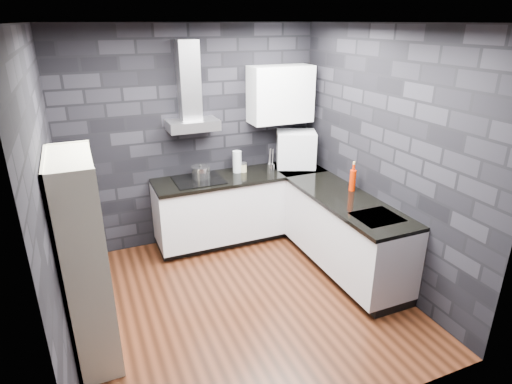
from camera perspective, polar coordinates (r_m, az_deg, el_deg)
ground at (r=4.60m, az=-1.87°, el=-14.25°), size 3.20×3.20×0.00m
ceiling at (r=3.72m, az=-2.42°, el=21.65°), size 3.20×3.20×0.00m
wall_back at (r=5.44m, az=-8.33°, el=7.15°), size 3.20×0.05×2.70m
wall_front at (r=2.65m, az=10.80°, el=-9.53°), size 3.20×0.05×2.70m
wall_left at (r=3.75m, az=-26.00°, el=-1.81°), size 0.05×3.20×2.70m
wall_right at (r=4.75m, az=16.53°, el=4.30°), size 0.05×3.20×2.70m
toekick_back at (r=5.80m, az=-2.09°, el=-5.48°), size 2.18×0.50×0.10m
toekick_right at (r=5.19m, az=11.81°, el=-9.50°), size 0.50×1.78×0.10m
counter_back_cab at (r=5.58m, az=-2.00°, el=-1.73°), size 2.20×0.60×0.76m
counter_right_cab at (r=4.96m, az=11.81°, el=-5.36°), size 0.60×1.80×0.76m
counter_back_top at (r=5.42m, az=-2.02°, el=2.10°), size 2.20×0.62×0.04m
counter_right_top at (r=4.79m, az=12.07°, el=-1.13°), size 0.62×1.80×0.04m
counter_corner_top at (r=5.75m, az=5.42°, el=3.19°), size 0.62×0.62×0.04m
hood_body at (r=5.20m, az=-8.42°, el=8.83°), size 0.60×0.34×0.12m
hood_chimney at (r=5.17m, az=-8.95°, el=14.49°), size 0.24×0.20×0.90m
upper_cabinet at (r=5.53m, az=3.28°, el=12.88°), size 0.80×0.35×0.70m
cooktop at (r=5.26m, az=-7.66°, el=1.59°), size 0.58×0.50×0.01m
sink_rim at (r=4.43m, az=15.83°, el=-3.25°), size 0.44×0.40×0.01m
pot at (r=5.30m, az=-7.36°, el=2.58°), size 0.27×0.27×0.13m
glass_vase at (r=5.48m, az=-2.53°, el=4.06°), size 0.14×0.14×0.28m
storage_jar at (r=5.51m, az=-1.70°, el=3.24°), size 0.11×0.11×0.11m
utensil_crock at (r=5.47m, az=1.96°, el=3.16°), size 0.10×0.10×0.12m
appliance_garage at (r=5.70m, az=5.34°, el=5.60°), size 0.61×0.55×0.50m
red_bottle at (r=4.99m, az=12.75°, el=1.51°), size 0.09×0.09×0.24m
bookshelf at (r=3.77m, az=-21.81°, el=-8.66°), size 0.57×0.87×1.80m
fruit_bowl at (r=3.70m, az=-21.85°, el=-8.56°), size 0.23×0.23×0.05m
book_red at (r=4.07m, az=-21.48°, el=-11.63°), size 0.14×0.09×0.20m
book_second at (r=4.04m, az=-21.83°, el=-11.51°), size 0.16×0.12×0.25m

